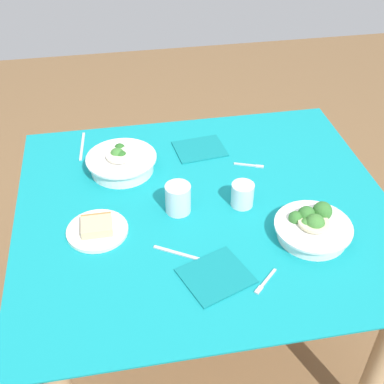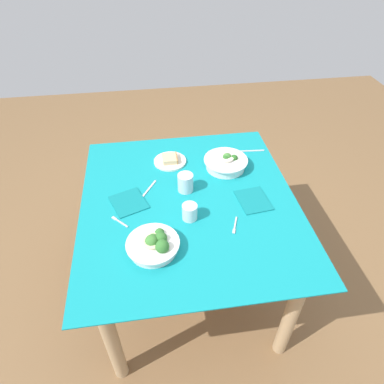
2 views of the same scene
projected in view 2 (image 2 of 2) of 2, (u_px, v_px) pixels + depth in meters
name	position (u px, v px, depth m)	size (l,w,h in m)	color
ground_plane	(190.00, 282.00, 2.19)	(6.00, 6.00, 0.00)	brown
dining_table	(189.00, 216.00, 1.79)	(1.22, 1.09, 0.72)	teal
broccoli_bowl_far	(154.00, 245.00, 1.46)	(0.23, 0.23, 0.09)	white
broccoli_bowl_near	(226.00, 163.00, 1.91)	(0.25, 0.25, 0.09)	white
bread_side_plate	(170.00, 160.00, 1.97)	(0.19, 0.19, 0.04)	silver
water_glass_center	(190.00, 212.00, 1.60)	(0.07, 0.07, 0.08)	silver
water_glass_side	(185.00, 183.00, 1.75)	(0.08, 0.08, 0.10)	silver
fork_by_far_bowl	(235.00, 226.00, 1.59)	(0.10, 0.05, 0.00)	#B7B7BC
fork_by_near_bowl	(119.00, 221.00, 1.61)	(0.08, 0.08, 0.00)	#B7B7BC
table_knife_left	(147.00, 191.00, 1.78)	(0.19, 0.01, 0.00)	#B7B7BC
table_knife_right	(249.00, 151.00, 2.06)	(0.19, 0.01, 0.00)	#B7B7BC
napkin_folded_upper	(129.00, 202.00, 1.71)	(0.18, 0.16, 0.01)	#0F777D
napkin_folded_lower	(253.00, 200.00, 1.72)	(0.18, 0.15, 0.01)	#0F777D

